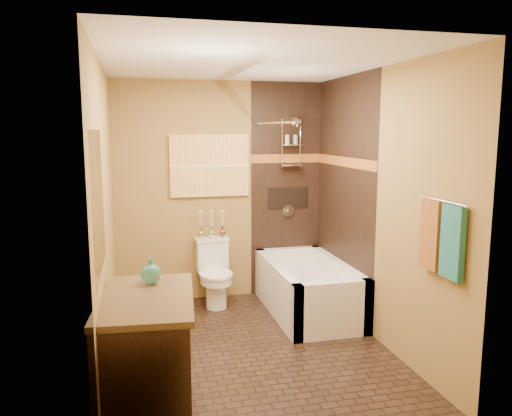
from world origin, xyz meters
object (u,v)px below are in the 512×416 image
object	(u,v)px
sunset_painting	(210,166)
toilet	(214,273)
vanity	(147,358)
bathtub	(307,292)

from	to	relation	value
sunset_painting	toilet	bearing A→B (deg)	-90.00
toilet	vanity	size ratio (longest dim) A/B	0.71
toilet	vanity	world-z (taller)	vanity
sunset_painting	bathtub	world-z (taller)	sunset_painting
sunset_painting	vanity	bearing A→B (deg)	-108.33
bathtub	toilet	distance (m)	1.06
sunset_painting	vanity	world-z (taller)	sunset_painting
bathtub	vanity	world-z (taller)	vanity
toilet	sunset_painting	bearing A→B (deg)	85.76
bathtub	toilet	xyz separation A→B (m)	(-0.93, 0.48, 0.15)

